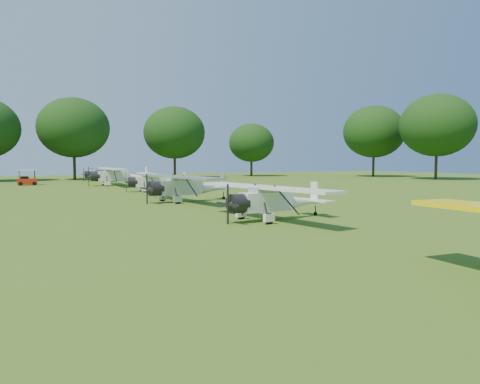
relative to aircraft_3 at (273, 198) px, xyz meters
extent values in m
plane|color=#375916|center=(-0.26, -0.34, -1.16)|extent=(160.00, 160.00, 0.00)
cylinder|color=#301D13|center=(49.18, 31.10, 1.33)|extent=(0.44, 0.44, 4.99)
ellipsoid|color=black|center=(49.18, 31.10, 7.43)|extent=(11.65, 11.65, 9.90)
cylinder|color=#301D13|center=(48.64, 44.63, 1.25)|extent=(0.44, 0.44, 4.81)
ellipsoid|color=black|center=(48.64, 44.63, 7.13)|extent=(11.23, 11.23, 9.55)
cylinder|color=#301D13|center=(30.08, 57.71, 0.69)|extent=(0.44, 0.44, 3.70)
ellipsoid|color=black|center=(30.08, 57.71, 5.21)|extent=(8.63, 8.63, 7.34)
cylinder|color=#301D13|center=(14.02, 55.87, 1.09)|extent=(0.44, 0.44, 4.51)
ellipsoid|color=black|center=(14.02, 55.87, 6.61)|extent=(10.52, 10.52, 8.94)
cylinder|color=#301D13|center=(-2.38, 56.39, 1.21)|extent=(0.44, 0.44, 4.74)
ellipsoid|color=black|center=(-2.38, 56.39, 7.00)|extent=(11.05, 11.05, 9.39)
cube|color=white|center=(-0.47, -0.07, -0.17)|extent=(3.12, 1.32, 0.99)
cone|color=white|center=(2.06, 0.30, -0.31)|extent=(2.74, 1.22, 0.85)
cube|color=#8CA5B2|center=(-0.56, -0.08, 0.35)|extent=(1.62, 1.08, 0.52)
cylinder|color=black|center=(-2.25, -0.33, -0.17)|extent=(0.98, 1.10, 0.98)
cube|color=black|center=(-2.85, -0.42, -0.17)|extent=(0.07, 0.12, 1.99)
cube|color=white|center=(-0.56, -0.08, 0.59)|extent=(2.80, 10.12, 0.13)
cube|color=white|center=(3.00, 0.44, 0.16)|extent=(0.17, 0.53, 1.23)
cube|color=white|center=(2.90, 0.42, -0.26)|extent=(1.18, 2.74, 0.09)
cylinder|color=black|center=(-1.05, -1.35, -0.88)|extent=(0.58, 0.23, 0.57)
cylinder|color=black|center=(-1.39, 0.99, -0.88)|extent=(0.58, 0.23, 0.57)
cylinder|color=black|center=(3.09, 0.45, -1.05)|extent=(0.24, 0.11, 0.23)
cube|color=silver|center=(-0.84, 12.14, -0.08)|extent=(3.39, 1.39, 1.08)
cone|color=silver|center=(1.92, 12.49, -0.23)|extent=(2.98, 1.29, 0.93)
cube|color=#8CA5B2|center=(-0.94, 12.12, 0.49)|extent=(1.75, 1.15, 0.57)
cylinder|color=black|center=(-2.78, 11.88, -0.08)|extent=(1.06, 1.18, 1.07)
cube|color=black|center=(-3.44, 11.80, -0.08)|extent=(0.08, 0.13, 2.16)
cube|color=silver|center=(-0.94, 12.12, 0.74)|extent=(2.88, 11.01, 0.14)
cube|color=silver|center=(2.94, 12.62, 0.28)|extent=(0.17, 0.57, 1.34)
cube|color=silver|center=(2.83, 12.61, -0.18)|extent=(1.24, 2.97, 0.09)
cylinder|color=black|center=(-1.49, 10.75, -0.85)|extent=(0.63, 0.24, 0.62)
cylinder|color=black|center=(-1.82, 13.31, -0.85)|extent=(0.63, 0.24, 0.62)
cylinder|color=black|center=(3.04, 12.64, -1.04)|extent=(0.26, 0.11, 0.25)
cube|color=white|center=(0.48, 24.30, -0.18)|extent=(3.07, 1.26, 0.98)
cone|color=white|center=(2.97, 23.98, -0.32)|extent=(2.69, 1.16, 0.84)
cube|color=#8CA5B2|center=(0.38, 24.31, 0.33)|extent=(1.59, 1.04, 0.51)
cylinder|color=black|center=(-1.28, 24.53, -0.18)|extent=(0.95, 1.07, 0.97)
cube|color=black|center=(-1.88, 24.61, -0.18)|extent=(0.07, 0.12, 1.96)
cube|color=white|center=(0.38, 24.31, 0.56)|extent=(2.60, 9.96, 0.13)
cube|color=white|center=(3.89, 23.86, 0.14)|extent=(0.16, 0.52, 1.21)
cube|color=white|center=(3.80, 23.88, -0.28)|extent=(1.12, 2.69, 0.08)
cylinder|color=black|center=(-0.41, 23.24, -0.88)|extent=(0.57, 0.22, 0.56)
cylinder|color=black|center=(-0.11, 25.55, -0.88)|extent=(0.57, 0.22, 0.56)
cylinder|color=black|center=(3.98, 23.85, -1.05)|extent=(0.23, 0.10, 0.22)
cube|color=white|center=(-0.60, 36.63, 0.01)|extent=(3.60, 1.21, 1.17)
cone|color=white|center=(2.40, 36.50, -0.16)|extent=(3.16, 1.13, 1.00)
cube|color=#8CA5B2|center=(-0.71, 36.64, 0.62)|extent=(1.82, 1.10, 0.61)
cylinder|color=black|center=(-2.72, 36.72, 0.01)|extent=(1.05, 1.20, 1.16)
cube|color=black|center=(-3.44, 36.75, 0.01)|extent=(0.07, 0.14, 2.34)
cube|color=white|center=(-0.71, 36.64, 0.90)|extent=(2.11, 11.86, 0.16)
cube|color=white|center=(3.51, 36.46, 0.40)|extent=(0.14, 0.62, 1.45)
cube|color=white|center=(3.40, 36.46, -0.10)|extent=(1.08, 3.16, 0.10)
cylinder|color=black|center=(-1.55, 35.28, -0.83)|extent=(0.68, 0.21, 0.67)
cylinder|color=black|center=(-1.43, 38.06, -0.83)|extent=(0.68, 0.21, 0.67)
cylinder|color=black|center=(3.63, 36.45, -1.03)|extent=(0.27, 0.10, 0.27)
cube|color=silver|center=(0.41, 50.19, -0.17)|extent=(3.03, 0.94, 0.99)
cone|color=silver|center=(2.96, 50.23, -0.31)|extent=(2.65, 0.89, 0.85)
cube|color=#8CA5B2|center=(0.32, 50.19, 0.35)|extent=(1.52, 0.89, 0.52)
cylinder|color=black|center=(-1.38, 50.17, -0.17)|extent=(0.86, 0.99, 0.98)
cube|color=black|center=(-1.99, 50.16, -0.17)|extent=(0.06, 0.11, 1.98)
cube|color=silver|center=(0.32, 50.19, 0.58)|extent=(1.52, 10.00, 0.13)
cube|color=silver|center=(3.90, 50.25, 0.16)|extent=(0.10, 0.52, 1.22)
cube|color=silver|center=(3.80, 50.24, -0.27)|extent=(0.84, 2.65, 0.08)
cylinder|color=black|center=(-0.32, 49.00, -0.88)|extent=(0.57, 0.16, 0.57)
cylinder|color=black|center=(-0.36, 51.36, -0.88)|extent=(0.57, 0.16, 0.57)
cylinder|color=black|center=(3.99, 50.25, -1.05)|extent=(0.23, 0.08, 0.23)
cube|color=red|center=(-9.88, 42.45, -0.70)|extent=(2.27, 1.26, 0.72)
cube|color=black|center=(-10.18, 42.45, -0.29)|extent=(0.94, 1.14, 0.46)
cube|color=white|center=(-9.88, 42.45, 0.71)|extent=(2.17, 1.36, 0.08)
cylinder|color=black|center=(-10.65, 41.82, -0.93)|extent=(0.45, 0.15, 0.45)
cylinder|color=black|center=(-10.64, 43.10, -0.93)|extent=(0.45, 0.15, 0.45)
cylinder|color=black|center=(-9.12, 41.80, -0.93)|extent=(0.45, 0.15, 0.45)
cylinder|color=black|center=(-9.10, 43.08, -0.93)|extent=(0.45, 0.15, 0.45)
camera|label=1|loc=(-12.77, -21.09, 2.04)|focal=35.00mm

